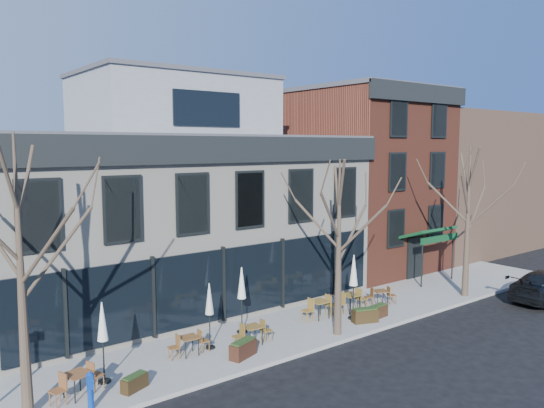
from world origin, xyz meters
TOP-DOWN VIEW (x-y plane):
  - ground at (0.00, 0.00)m, footprint 120.00×120.00m
  - sidewalk_front at (3.25, -2.15)m, footprint 33.50×4.70m
  - corner_building at (0.07, 5.07)m, footprint 18.39×10.39m
  - red_brick_building at (13.00, 4.98)m, footprint 8.20×11.78m
  - bg_building at (23.00, 6.00)m, footprint 12.00×12.00m
  - tree_corner at (-8.49, -3.20)m, footprint 3.93×3.98m
  - tree_mid at (3.01, -3.90)m, footprint 3.50×3.55m
  - tree_right at (12.01, -3.90)m, footprint 3.72×3.77m
  - call_box at (-6.98, -3.96)m, footprint 0.23×0.23m
  - cafe_set_0 at (-7.04, -2.97)m, footprint 1.81×0.93m
  - cafe_set_1 at (-2.80, -2.16)m, footprint 1.61×0.68m
  - cafe_set_2 at (-0.37, -2.72)m, footprint 1.70×0.73m
  - cafe_set_3 at (3.75, -2.03)m, footprint 1.86×0.77m
  - cafe_set_4 at (5.51, -2.18)m, footprint 1.90×0.80m
  - cafe_set_5 at (7.43, -2.30)m, footprint 1.61×1.02m
  - umbrella_0 at (-6.04, -2.45)m, footprint 0.42×0.42m
  - umbrella_1 at (-1.86, -2.05)m, footprint 0.40×0.40m
  - umbrella_2 at (0.04, -1.40)m, footprint 0.43×0.43m
  - umbrella_3 at (4.87, -2.96)m, footprint 0.46×0.46m
  - planter_0 at (-5.48, -3.56)m, footprint 0.95×0.66m
  - planter_1 at (-1.35, -3.50)m, footprint 1.20×0.79m
  - planter_2 at (4.95, -3.60)m, footprint 1.19×0.81m
  - planter_3 at (5.87, -3.50)m, footprint 1.05×0.50m

SIDE VIEW (x-z plane):
  - ground at x=0.00m, z-range 0.00..0.00m
  - sidewalk_front at x=3.25m, z-range 0.00..0.15m
  - planter_0 at x=-5.48m, z-range 0.15..0.64m
  - planter_3 at x=5.87m, z-range 0.15..0.72m
  - planter_2 at x=4.95m, z-range 0.15..0.77m
  - planter_1 at x=-1.35m, z-range 0.15..0.77m
  - cafe_set_5 at x=7.43m, z-range 0.16..1.00m
  - cafe_set_1 at x=-2.80m, z-range 0.16..1.00m
  - cafe_set_2 at x=-0.37m, z-range 0.16..1.05m
  - cafe_set_0 at x=-7.04m, z-range 0.16..1.09m
  - cafe_set_3 at x=3.75m, z-range 0.16..1.14m
  - cafe_set_4 at x=5.51m, z-range 0.16..1.15m
  - call_box at x=-6.98m, z-range 0.18..1.34m
  - umbrella_1 at x=-1.86m, z-range 0.66..3.17m
  - umbrella_0 at x=-6.04m, z-range 0.69..3.33m
  - umbrella_2 at x=0.04m, z-range 0.71..3.42m
  - umbrella_3 at x=4.87m, z-range 0.74..3.59m
  - tree_mid at x=3.01m, z-range 0.27..7.31m
  - tree_right at x=12.01m, z-range 0.28..7.76m
  - tree_corner at x=-8.49m, z-range 0.29..8.21m
  - corner_building at x=0.07m, z-range -0.83..10.27m
  - bg_building at x=23.00m, z-range 0.00..10.00m
  - red_brick_building at x=13.00m, z-range 0.05..11.22m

